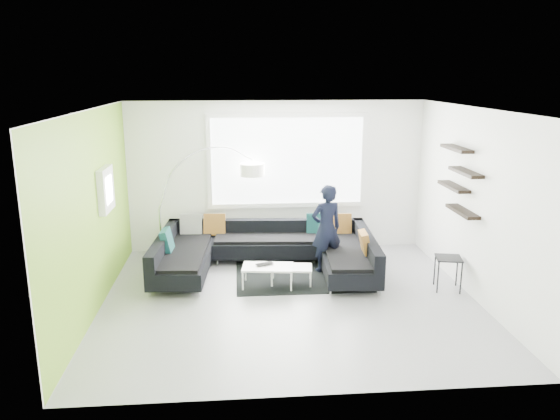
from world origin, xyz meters
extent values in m
plane|color=gray|center=(0.00, 0.00, 0.00)|extent=(5.50, 5.50, 0.00)
cube|color=white|center=(0.00, 2.50, 1.40)|extent=(5.50, 0.04, 2.80)
cube|color=white|center=(0.00, -2.50, 1.40)|extent=(5.50, 0.04, 2.80)
cube|color=white|center=(-2.75, 0.00, 1.40)|extent=(0.04, 5.00, 2.80)
cube|color=white|center=(2.75, 0.00, 1.40)|extent=(0.04, 5.00, 2.80)
cube|color=white|center=(0.00, 0.00, 2.80)|extent=(5.50, 5.00, 0.04)
cube|color=#7FB72D|center=(-2.74, 0.00, 1.40)|extent=(0.01, 5.00, 2.80)
cube|color=white|center=(0.20, 2.46, 1.70)|extent=(2.96, 0.06, 1.68)
cube|color=white|center=(-2.68, 0.60, 1.60)|extent=(0.12, 0.66, 0.66)
cube|color=black|center=(2.64, 0.40, 1.70)|extent=(0.20, 1.24, 0.95)
cube|color=black|center=(-0.29, 1.16, 0.19)|extent=(3.73, 2.46, 0.38)
cube|color=black|center=(-0.29, 1.16, 0.52)|extent=(3.73, 2.46, 0.28)
cube|color=brown|center=(-0.29, 1.16, 0.58)|extent=(3.21, 0.41, 0.40)
cube|color=black|center=(0.30, 0.95, 0.01)|extent=(2.17, 1.58, 0.01)
cube|color=silver|center=(-0.10, 0.60, 0.17)|extent=(1.09, 0.72, 0.33)
cube|color=black|center=(2.48, 0.19, 0.26)|extent=(0.45, 0.45, 0.52)
imported|color=black|center=(0.74, 1.17, 0.75)|extent=(0.75, 0.66, 1.50)
imported|color=black|center=(-0.32, 0.59, 0.35)|extent=(0.42, 0.39, 0.02)
camera|label=1|loc=(-0.79, -7.51, 3.27)|focal=35.00mm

